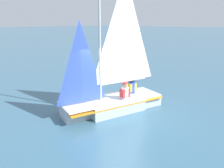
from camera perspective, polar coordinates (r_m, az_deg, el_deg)
The scene contains 4 objects.
ground_plane at distance 8.94m, azimuth -0.00°, elevation -6.64°, with size 260.00×260.00×0.00m, color #38607A.
sailboat_main at distance 8.71m, azimuth 0.26°, elevation -2.27°, with size 4.31×2.65×5.27m.
sailor_helm at distance 8.67m, azimuth 3.38°, elevation -2.94°, with size 0.40×0.38×1.16m.
sailor_crew at distance 9.44m, azimuth 5.16°, elevation -1.36°, with size 0.40×0.38×1.16m.
Camera 1 is at (-6.10, -5.54, 3.46)m, focal length 35.00 mm.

